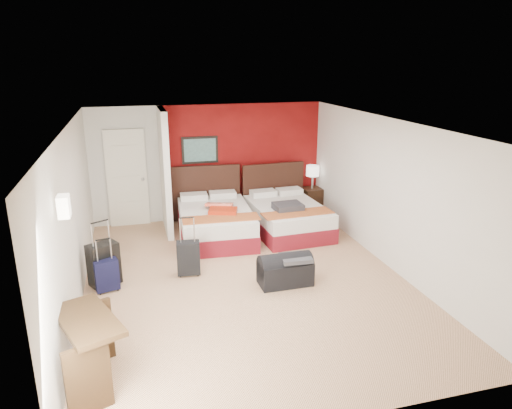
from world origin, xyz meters
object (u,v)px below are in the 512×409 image
object	(u,v)px
table_lamp	(312,177)
suitcase_charcoal	(188,259)
desk	(91,352)
red_suitcase_open	(221,208)
nightstand	(312,201)
bed_left	(216,224)
suitcase_navy	(107,276)
duffel_bag	(285,272)
suitcase_black	(104,266)
bed_right	(287,218)

from	to	relation	value
table_lamp	suitcase_charcoal	distance (m)	4.05
table_lamp	desk	bearing A→B (deg)	-132.17
red_suitcase_open	suitcase_charcoal	xyz separation A→B (m)	(-0.83, -1.44, -0.37)
nightstand	bed_left	bearing A→B (deg)	-164.07
suitcase_navy	table_lamp	bearing A→B (deg)	17.10
duffel_bag	table_lamp	bearing A→B (deg)	60.90
red_suitcase_open	desk	size ratio (longest dim) A/B	0.72
red_suitcase_open	table_lamp	world-z (taller)	table_lamp
table_lamp	suitcase_black	xyz separation A→B (m)	(-4.46, -2.53, -0.52)
red_suitcase_open	duffel_bag	xyz separation A→B (m)	(0.59, -2.16, -0.43)
suitcase_charcoal	desk	bearing A→B (deg)	-112.42
suitcase_black	desk	distance (m)	2.44
bed_left	suitcase_navy	size ratio (longest dim) A/B	4.10
bed_left	desk	distance (m)	4.53
red_suitcase_open	suitcase_charcoal	size ratio (longest dim) A/B	1.32
bed_right	suitcase_charcoal	bearing A→B (deg)	-149.39
nightstand	desk	distance (m)	6.71
bed_right	suitcase_black	world-z (taller)	suitcase_black
nightstand	suitcase_black	xyz separation A→B (m)	(-4.46, -2.53, 0.04)
bed_right	suitcase_navy	size ratio (longest dim) A/B	3.97
bed_right	table_lamp	distance (m)	1.48
desk	bed_right	bearing A→B (deg)	26.06
red_suitcase_open	duffel_bag	size ratio (longest dim) A/B	0.88
desk	bed_left	bearing A→B (deg)	40.55
bed_right	desk	distance (m)	5.35
bed_right	nightstand	xyz separation A→B (m)	(0.92, 1.00, 0.01)
bed_left	red_suitcase_open	xyz separation A→B (m)	(0.10, -0.10, 0.34)
bed_right	nightstand	size ratio (longest dim) A/B	3.22
suitcase_black	bed_left	bearing A→B (deg)	9.09
nightstand	suitcase_charcoal	distance (m)	4.01
bed_left	suitcase_navy	world-z (taller)	bed_left
suitcase_charcoal	duffel_bag	xyz separation A→B (m)	(1.43, -0.73, -0.06)
bed_right	desk	size ratio (longest dim) A/B	1.91
bed_right	duffel_bag	xyz separation A→B (m)	(-0.79, -2.22, -0.08)
suitcase_charcoal	red_suitcase_open	bearing A→B (deg)	66.10
table_lamp	desk	xyz separation A→B (m)	(-4.50, -4.97, -0.44)
bed_left	suitcase_black	size ratio (longest dim) A/B	2.95
bed_left	nightstand	bearing A→B (deg)	24.90
suitcase_black	suitcase_navy	bearing A→B (deg)	-107.70
bed_left	suitcase_charcoal	xyz separation A→B (m)	(-0.73, -1.54, -0.02)
suitcase_black	desk	size ratio (longest dim) A/B	0.67
bed_right	desk	world-z (taller)	desk
red_suitcase_open	suitcase_navy	world-z (taller)	red_suitcase_open
nightstand	table_lamp	bearing A→B (deg)	0.00
bed_left	nightstand	distance (m)	2.59
red_suitcase_open	suitcase_navy	bearing A→B (deg)	-123.59
red_suitcase_open	table_lamp	xyz separation A→B (m)	(2.31, 1.05, 0.22)
bed_left	suitcase_black	world-z (taller)	suitcase_black
suitcase_navy	duffel_bag	xyz separation A→B (m)	(2.71, -0.49, -0.03)
duffel_bag	bed_right	bearing A→B (deg)	69.36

